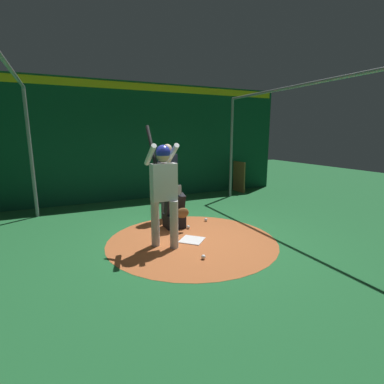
{
  "coord_description": "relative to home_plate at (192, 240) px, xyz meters",
  "views": [
    {
      "loc": [
        4.71,
        -2.17,
        2.02
      ],
      "look_at": [
        0.0,
        0.0,
        0.95
      ],
      "focal_mm": 26.78,
      "sensor_mm": 36.0,
      "label": 1
    }
  ],
  "objects": [
    {
      "name": "ground_plane",
      "position": [
        0.0,
        0.0,
        -0.01
      ],
      "size": [
        25.97,
        25.97,
        0.0
      ],
      "primitive_type": "plane",
      "color": "#216633"
    },
    {
      "name": "back_wall",
      "position": [
        -4.05,
        0.0,
        1.75
      ],
      "size": [
        0.22,
        9.97,
        3.5
      ],
      "color": "#0F472D",
      "rests_on": "ground"
    },
    {
      "name": "batter",
      "position": [
        0.05,
        -0.57,
        1.11
      ],
      "size": [
        0.68,
        0.49,
        2.16
      ],
      "color": "#BCBCC0",
      "rests_on": "ground"
    },
    {
      "name": "bat_rack",
      "position": [
        -3.8,
        3.49,
        0.48
      ],
      "size": [
        1.06,
        0.21,
        1.05
      ],
      "color": "olive",
      "rests_on": "ground"
    },
    {
      "name": "dirt_circle",
      "position": [
        0.0,
        0.0,
        -0.01
      ],
      "size": [
        3.22,
        3.22,
        0.01
      ],
      "primitive_type": "cylinder",
      "color": "#B76033",
      "rests_on": "ground"
    },
    {
      "name": "baseball_2",
      "position": [
        0.84,
        -0.18,
        0.03
      ],
      "size": [
        0.07,
        0.07,
        0.07
      ],
      "primitive_type": "sphere",
      "color": "white",
      "rests_on": "dirt_circle"
    },
    {
      "name": "baseball_0",
      "position": [
        -0.97,
        0.8,
        0.03
      ],
      "size": [
        0.07,
        0.07,
        0.07
      ],
      "primitive_type": "sphere",
      "color": "white",
      "rests_on": "dirt_circle"
    },
    {
      "name": "umpire",
      "position": [
        -1.56,
        0.09,
        0.99
      ],
      "size": [
        0.22,
        0.49,
        1.78
      ],
      "color": "#4C4C51",
      "rests_on": "ground"
    },
    {
      "name": "baseball_1",
      "position": [
        -0.65,
        0.21,
        0.03
      ],
      "size": [
        0.07,
        0.07,
        0.07
      ],
      "primitive_type": "sphere",
      "color": "white",
      "rests_on": "dirt_circle"
    },
    {
      "name": "cage_frame",
      "position": [
        0.0,
        0.0,
        2.18
      ],
      "size": [
        6.23,
        5.66,
        3.09
      ],
      "color": "gray",
      "rests_on": "ground"
    },
    {
      "name": "home_plate",
      "position": [
        0.0,
        0.0,
        0.0
      ],
      "size": [
        0.59,
        0.59,
        0.01
      ],
      "primitive_type": "cube",
      "rotation": [
        0.0,
        0.0,
        0.79
      ],
      "color": "white",
      "rests_on": "dirt_circle"
    },
    {
      "name": "catcher",
      "position": [
        -0.83,
        -0.02,
        0.37
      ],
      "size": [
        0.58,
        0.4,
        0.97
      ],
      "color": "black",
      "rests_on": "ground"
    }
  ]
}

